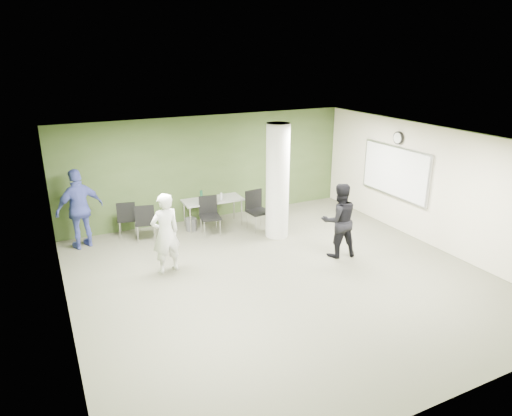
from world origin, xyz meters
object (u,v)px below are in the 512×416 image
chair_back_left (145,220)px  man_black (339,220)px  folding_table (212,201)px  woman_white (165,233)px  man_blue (80,209)px

chair_back_left → man_black: man_black is taller
folding_table → woman_white: 2.72m
chair_back_left → woman_white: size_ratio=0.56×
man_blue → chair_back_left: bearing=149.4°
folding_table → man_blue: 3.23m
woman_white → man_blue: man_blue is taller
man_blue → man_black: bearing=131.4°
man_black → man_blue: bearing=-18.9°
chair_back_left → man_blue: (-1.40, 0.32, 0.39)m
folding_table → chair_back_left: bearing=-170.9°
folding_table → woman_white: size_ratio=0.92×
man_black → woman_white: bearing=-2.3°
man_black → man_blue: (-5.06, 3.03, 0.10)m
folding_table → man_blue: (-3.22, 0.07, 0.25)m
chair_back_left → woman_white: bearing=103.5°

